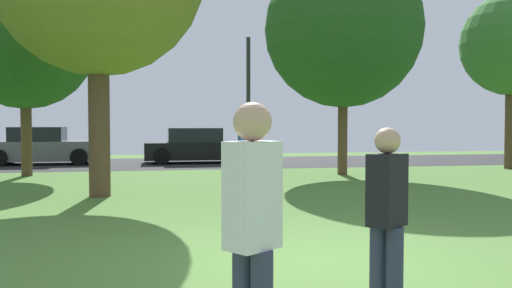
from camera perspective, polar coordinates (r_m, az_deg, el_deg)
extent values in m
plane|color=#547F38|center=(6.81, 6.39, -11.92)|extent=(44.00, 44.00, 0.00)
cube|color=#28282B|center=(22.46, -5.43, -1.93)|extent=(44.00, 6.40, 0.01)
cylinder|color=brown|center=(17.60, 8.88, 1.13)|extent=(0.30, 0.30, 2.62)
sphere|color=#23511E|center=(17.83, 8.95, 11.61)|extent=(4.91, 4.91, 4.91)
cylinder|color=brown|center=(12.80, -15.81, 2.15)|extent=(0.47, 0.47, 3.30)
cylinder|color=brown|center=(18.34, -22.52, 1.05)|extent=(0.32, 0.32, 2.63)
sphere|color=#23511E|center=(18.51, -22.66, 9.90)|extent=(4.23, 4.23, 4.23)
cylinder|color=brown|center=(21.51, 24.79, 1.60)|extent=(0.47, 0.47, 2.95)
cube|color=silver|center=(3.44, -0.37, -5.28)|extent=(0.39, 0.37, 0.67)
sphere|color=tan|center=(3.40, -0.37, 2.31)|extent=(0.24, 0.24, 0.24)
cylinder|color=#2D334C|center=(4.85, 14.06, -12.96)|extent=(0.14, 0.14, 0.80)
cylinder|color=#2D334C|center=(4.93, 12.39, -12.70)|extent=(0.14, 0.14, 0.80)
cube|color=black|center=(4.76, 13.30, -4.61)|extent=(0.39, 0.37, 0.60)
sphere|color=tan|center=(4.72, 13.35, 0.34)|extent=(0.22, 0.22, 0.22)
cylinder|color=black|center=(10.11, -1.60, -4.66)|extent=(0.14, 0.14, 0.88)
cylinder|color=black|center=(10.14, -0.70, -4.64)|extent=(0.14, 0.14, 0.88)
cube|color=#23519E|center=(10.06, -1.16, -0.27)|extent=(0.23, 0.33, 0.66)
sphere|color=tan|center=(10.05, -1.16, 2.30)|extent=(0.24, 0.24, 0.24)
cube|color=slate|center=(23.11, -20.97, -0.65)|extent=(4.08, 1.70, 0.76)
cube|color=black|center=(23.13, -21.49, 0.96)|extent=(1.96, 1.50, 0.55)
cylinder|color=black|center=(23.75, -17.19, -1.02)|extent=(0.64, 0.22, 0.64)
cylinder|color=black|center=(22.06, -17.72, -1.28)|extent=(0.64, 0.22, 0.64)
cylinder|color=black|center=(24.25, -23.91, -1.05)|extent=(0.64, 0.22, 0.64)
cube|color=black|center=(22.51, -5.74, -0.67)|extent=(4.42, 1.72, 0.68)
cube|color=black|center=(22.47, -6.31, 0.92)|extent=(2.12, 1.51, 0.57)
cylinder|color=black|center=(23.55, -2.15, -0.95)|extent=(0.64, 0.22, 0.64)
cylinder|color=black|center=(21.85, -1.51, -1.20)|extent=(0.64, 0.22, 0.64)
cylinder|color=black|center=(23.31, -9.70, -1.01)|extent=(0.64, 0.22, 0.64)
cylinder|color=black|center=(21.59, -9.65, -1.28)|extent=(0.64, 0.22, 0.64)
cylinder|color=#2D2D33|center=(18.79, -0.79, 4.10)|extent=(0.14, 0.14, 4.50)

